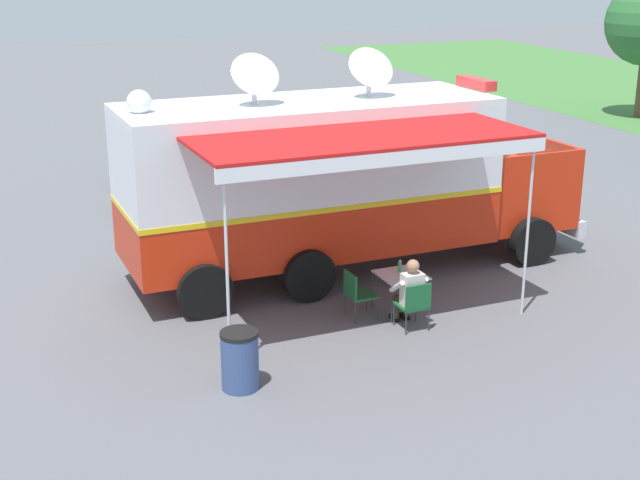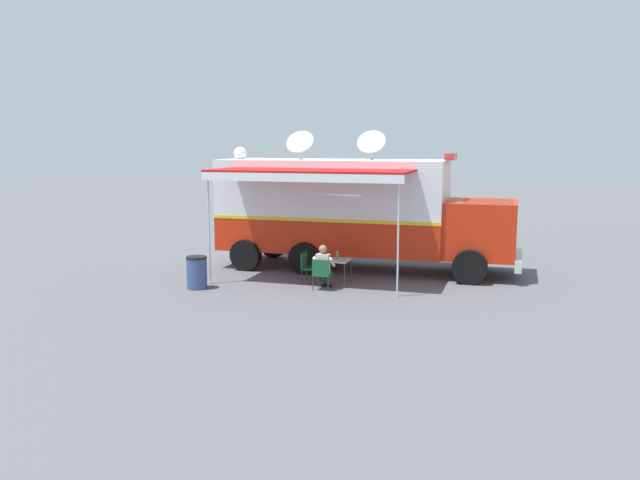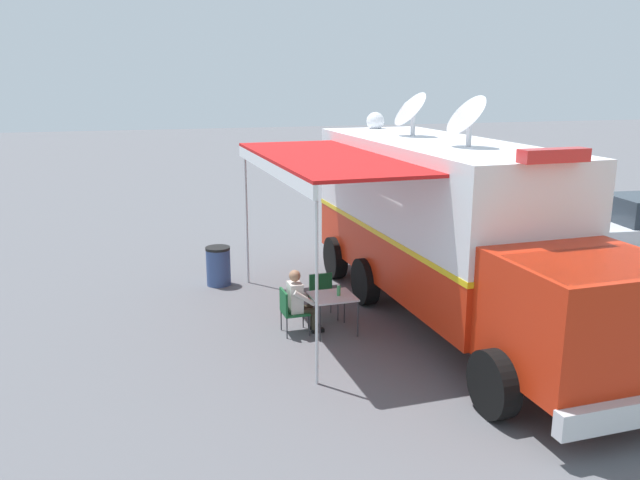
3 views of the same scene
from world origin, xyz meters
name	(u,v)px [view 2 (image 2 of 3)]	position (x,y,z in m)	size (l,w,h in m)	color
ground_plane	(333,268)	(0.00, 0.00, 0.00)	(100.00, 100.00, 0.00)	#5B5B60
lot_stripe	(370,252)	(-3.36, 0.38, 0.00)	(0.12, 4.80, 0.01)	silver
command_truck	(355,209)	(0.01, 0.75, 1.95)	(5.11, 9.57, 4.53)	red
folding_table	(335,262)	(2.40, 0.84, 0.67)	(0.83, 0.83, 0.73)	silver
water_bottle	(337,255)	(2.29, 0.87, 0.83)	(0.07, 0.07, 0.22)	#3F9959
folding_chair_at_table	(322,272)	(3.20, 0.71, 0.51)	(0.50, 0.50, 0.87)	#19562D
folding_chair_beside_table	(308,265)	(2.36, 0.00, 0.51)	(0.50, 0.50, 0.87)	#19562D
seated_responder	(324,266)	(3.01, 0.70, 0.65)	(0.67, 0.56, 1.25)	silver
trash_bin	(197,273)	(4.13, -2.65, 0.46)	(0.57, 0.57, 0.91)	#384C7F
car_behind_truck	(439,225)	(-5.22, 2.65, 0.88)	(4.38, 2.37, 1.76)	#B2B5BA
car_far_corner	(349,216)	(-7.07, -1.54, 0.88)	(4.36, 2.34, 1.76)	silver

